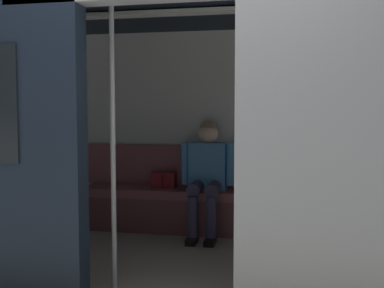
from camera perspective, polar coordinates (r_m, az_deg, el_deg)
name	(u,v)px	position (r m, az deg, el deg)	size (l,w,h in m)	color
train_car	(184,88)	(3.97, -0.94, 6.89)	(6.40, 2.52, 2.28)	silver
bench_seat	(209,200)	(4.95, 2.14, -6.89)	(2.78, 0.44, 0.46)	#935156
person_seated	(207,170)	(4.85, 1.81, -3.20)	(0.55, 0.68, 1.19)	#4C8CC6
handbag	(164,180)	(5.09, -3.43, -4.38)	(0.26, 0.15, 0.17)	maroon
book	(246,189)	(4.96, 6.59, -5.46)	(0.15, 0.22, 0.03)	#33723F
grab_pole_door	(113,142)	(3.39, -9.60, 0.20)	(0.04, 0.04, 2.14)	silver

